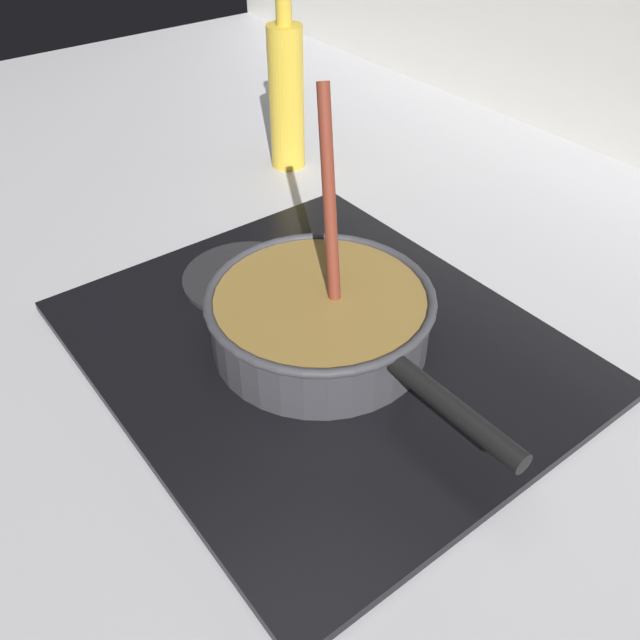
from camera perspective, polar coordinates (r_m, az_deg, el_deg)
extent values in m
cube|color=#B7B7BC|center=(0.85, -6.61, -1.52)|extent=(2.40, 1.60, 0.04)
cube|color=black|center=(0.80, 0.00, -2.20)|extent=(0.56, 0.48, 0.01)
torus|color=#592D0C|center=(0.79, 0.00, -1.66)|extent=(0.21, 0.21, 0.01)
cylinder|color=#262628|center=(0.90, -6.30, 3.63)|extent=(0.17, 0.17, 0.01)
cylinder|color=#38383D|center=(0.77, 0.00, 0.00)|extent=(0.25, 0.25, 0.07)
cylinder|color=olive|center=(0.77, 0.00, 0.23)|extent=(0.24, 0.24, 0.06)
torus|color=#38383D|center=(0.75, 0.00, 1.98)|extent=(0.26, 0.26, 0.01)
cylinder|color=black|center=(0.65, 11.32, -7.46)|extent=(0.16, 0.02, 0.02)
cylinder|color=#E5CC7A|center=(0.75, 5.09, 0.72)|extent=(0.03, 0.03, 0.01)
cylinder|color=#E5CC7A|center=(0.83, 1.77, 5.23)|extent=(0.04, 0.04, 0.01)
cylinder|color=beige|center=(0.71, -0.65, -1.40)|extent=(0.04, 0.04, 0.01)
cylinder|color=beige|center=(0.81, -1.07, 4.23)|extent=(0.03, 0.03, 0.01)
cylinder|color=maroon|center=(0.72, 0.81, 9.87)|extent=(0.09, 0.05, 0.24)
cube|color=brown|center=(0.75, 1.30, 0.77)|extent=(0.05, 0.04, 0.01)
cylinder|color=gold|center=(1.17, -2.86, 18.16)|extent=(0.06, 0.06, 0.23)
cylinder|color=gold|center=(1.13, -3.10, 24.85)|extent=(0.02, 0.02, 0.05)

